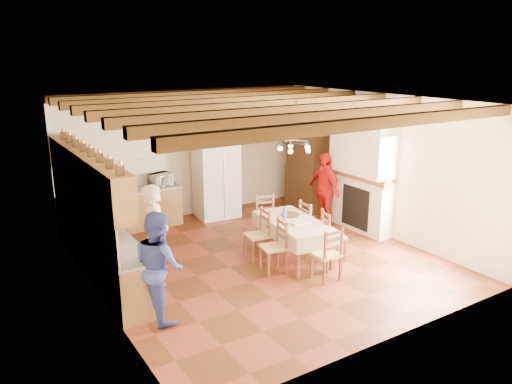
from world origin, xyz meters
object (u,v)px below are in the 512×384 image
at_px(dining_table, 294,225).
at_px(microwave, 161,180).
at_px(chair_right_near, 334,235).
at_px(person_woman_red, 324,189).
at_px(chair_left_near, 273,246).
at_px(chair_end_near, 327,253).
at_px(hutch, 307,164).
at_px(refrigerator, 216,177).
at_px(chair_left_far, 257,234).
at_px(person_woman_blue, 159,266).
at_px(chair_right_far, 312,224).
at_px(person_man, 156,235).
at_px(chair_end_far, 267,218).

distance_m(dining_table, microwave, 3.52).
height_order(chair_right_near, person_woman_red, person_woman_red).
height_order(chair_left_near, chair_end_near, same).
xyz_separation_m(dining_table, chair_right_near, (0.63, -0.43, -0.20)).
xyz_separation_m(hutch, dining_table, (-2.18, -2.42, -0.46)).
xyz_separation_m(refrigerator, chair_left_far, (-0.55, -2.69, -0.47)).
bearing_deg(chair_left_near, person_woman_blue, -68.96).
bearing_deg(microwave, chair_left_far, -91.05).
bearing_deg(chair_end_near, refrigerator, -90.16).
bearing_deg(person_woman_blue, chair_right_far, -81.24).
bearing_deg(microwave, chair_end_near, -89.42).
relative_size(hutch, person_woman_blue, 1.38).
distance_m(dining_table, person_woman_red, 2.08).
distance_m(chair_left_near, person_man, 2.06).
xyz_separation_m(hutch, chair_right_far, (-1.50, -2.11, -0.66)).
distance_m(hutch, dining_table, 3.29).
distance_m(chair_left_far, person_man, 2.03).
bearing_deg(person_woman_blue, chair_left_near, -86.29).
bearing_deg(hutch, chair_left_near, -133.80).
distance_m(hutch, person_woman_blue, 6.05).
distance_m(chair_left_near, microwave, 3.63).
xyz_separation_m(dining_table, chair_right_far, (0.68, 0.31, -0.20)).
xyz_separation_m(chair_left_far, chair_end_near, (0.51, -1.42, 0.00)).
height_order(chair_right_far, person_woman_blue, person_woman_blue).
height_order(person_woman_red, microwave, person_woman_red).
bearing_deg(microwave, chair_right_far, -71.43).
bearing_deg(hutch, chair_left_far, -140.94).
distance_m(dining_table, chair_left_far, 0.71).
distance_m(chair_left_near, chair_right_far, 1.47).
xyz_separation_m(person_man, microwave, (1.23, 2.84, 0.17)).
height_order(chair_left_near, person_man, person_man).
distance_m(chair_right_far, microwave, 3.60).
bearing_deg(person_woman_red, hutch, 159.84).
distance_m(person_man, microwave, 3.10).
relative_size(person_woman_red, microwave, 3.31).
bearing_deg(hutch, chair_end_near, -120.40).
bearing_deg(person_man, chair_end_far, -57.60).
bearing_deg(person_woman_blue, microwave, -29.56).
xyz_separation_m(hutch, chair_end_near, (-2.24, -3.46, -0.66)).
distance_m(person_woman_red, microwave, 3.68).
bearing_deg(chair_left_near, microwave, -158.98).
relative_size(chair_right_far, chair_end_far, 1.00).
relative_size(chair_end_near, microwave, 1.88).
bearing_deg(refrigerator, dining_table, -85.01).
distance_m(chair_end_near, person_woman_red, 2.86).
bearing_deg(chair_left_far, person_woman_blue, -57.82).
height_order(hutch, person_man, hutch).
height_order(chair_end_near, person_man, person_man).
bearing_deg(refrigerator, person_woman_blue, -123.17).
distance_m(dining_table, chair_left_near, 0.75).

